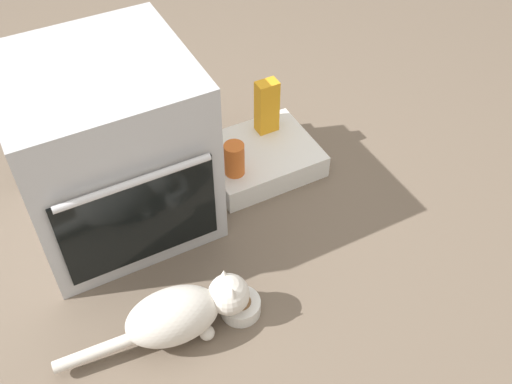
% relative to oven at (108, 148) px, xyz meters
% --- Properties ---
extents(ground, '(8.00, 8.00, 0.00)m').
position_rel_oven_xyz_m(ground, '(0.09, -0.36, -0.34)').
color(ground, '#6B5B4C').
extents(oven, '(0.63, 0.64, 0.68)m').
position_rel_oven_xyz_m(oven, '(0.00, 0.00, 0.00)').
color(oven, '#B7BABF').
rests_on(oven, ground).
extents(pantry_cabinet, '(0.46, 0.37, 0.10)m').
position_rel_oven_xyz_m(pantry_cabinet, '(0.60, -0.02, -0.29)').
color(pantry_cabinet, white).
rests_on(pantry_cabinet, ground).
extents(food_bowl, '(0.14, 0.14, 0.09)m').
position_rel_oven_xyz_m(food_bowl, '(0.21, -0.62, -0.30)').
color(food_bowl, white).
rests_on(food_bowl, ground).
extents(cat, '(0.65, 0.21, 0.20)m').
position_rel_oven_xyz_m(cat, '(0.01, -0.60, -0.23)').
color(cat, silver).
rests_on(cat, ground).
extents(sauce_jar, '(0.08, 0.08, 0.14)m').
position_rel_oven_xyz_m(sauce_jar, '(0.45, -0.09, -0.17)').
color(sauce_jar, '#D16023').
rests_on(sauce_jar, pantry_cabinet).
extents(juice_carton, '(0.09, 0.06, 0.24)m').
position_rel_oven_xyz_m(juice_carton, '(0.68, 0.08, -0.12)').
color(juice_carton, orange).
rests_on(juice_carton, pantry_cabinet).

